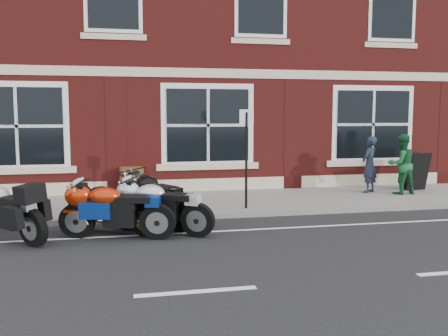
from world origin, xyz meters
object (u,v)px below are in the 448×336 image
at_px(moto_sport_red, 115,209).
at_px(barrel_planter, 132,181).
at_px(moto_sport_silver, 160,205).
at_px(moto_touring_silver, 6,208).
at_px(pedestrian_right, 401,164).
at_px(parking_sign, 246,152).
at_px(a_board_sign, 415,171).
at_px(moto_sport_black, 111,206).
at_px(pedestrian_left, 369,164).
at_px(moto_naked_black, 155,197).

height_order(moto_sport_red, barrel_planter, moto_sport_red).
bearing_deg(moto_sport_silver, moto_sport_red, 136.36).
relative_size(moto_touring_silver, pedestrian_right, 1.05).
xyz_separation_m(moto_sport_red, parking_sign, (2.94, 1.76, 0.87)).
distance_m(moto_sport_red, moto_sport_silver, 0.88).
bearing_deg(a_board_sign, moto_sport_black, -167.50).
bearing_deg(parking_sign, a_board_sign, 22.90).
distance_m(moto_sport_red, parking_sign, 3.54).
relative_size(moto_sport_black, pedestrian_right, 1.12).
height_order(moto_sport_red, pedestrian_left, pedestrian_left).
height_order(moto_sport_black, moto_naked_black, moto_naked_black).
distance_m(moto_naked_black, parking_sign, 2.42).
xyz_separation_m(pedestrian_left, a_board_sign, (1.51, 0.17, -0.24)).
relative_size(moto_sport_red, moto_sport_black, 1.16).
height_order(moto_touring_silver, moto_naked_black, moto_touring_silver).
distance_m(moto_touring_silver, moto_sport_silver, 2.79).
bearing_deg(moto_sport_red, moto_naked_black, -23.58).
relative_size(moto_sport_red, barrel_planter, 2.83).
height_order(pedestrian_left, pedestrian_right, pedestrian_right).
bearing_deg(barrel_planter, moto_sport_black, -97.39).
height_order(moto_sport_black, pedestrian_right, pedestrian_right).
bearing_deg(pedestrian_left, pedestrian_right, 111.37).
bearing_deg(pedestrian_right, barrel_planter, -14.89).
bearing_deg(a_board_sign, pedestrian_left, 179.03).
bearing_deg(moto_sport_black, barrel_planter, 23.18).
relative_size(moto_touring_silver, pedestrian_left, 1.09).
bearing_deg(moto_touring_silver, parking_sign, -27.04).
bearing_deg(pedestrian_left, moto_sport_black, -15.37).
distance_m(moto_sport_red, pedestrian_left, 7.61).
height_order(moto_sport_silver, pedestrian_left, pedestrian_left).
height_order(moto_sport_silver, parking_sign, parking_sign).
xyz_separation_m(a_board_sign, barrel_planter, (-7.95, 0.78, -0.17)).
relative_size(moto_sport_black, parking_sign, 0.81).
distance_m(moto_sport_red, pedestrian_right, 8.10).
distance_m(moto_sport_silver, barrel_planter, 4.06).
relative_size(moto_sport_silver, moto_naked_black, 0.93).
bearing_deg(a_board_sign, barrel_planter, 167.19).
relative_size(moto_naked_black, parking_sign, 0.90).
relative_size(moto_touring_silver, moto_sport_black, 0.93).
bearing_deg(pedestrian_right, parking_sign, 9.56).
height_order(moto_sport_black, pedestrian_left, pedestrian_left).
relative_size(moto_sport_silver, pedestrian_right, 1.16).
xyz_separation_m(moto_touring_silver, a_board_sign, (10.30, 3.13, 0.07)).
distance_m(moto_sport_silver, pedestrian_left, 6.76).
bearing_deg(barrel_planter, pedestrian_right, -10.84).
height_order(pedestrian_left, parking_sign, parking_sign).
relative_size(pedestrian_right, parking_sign, 0.72).
distance_m(moto_touring_silver, moto_naked_black, 2.82).
height_order(moto_touring_silver, parking_sign, parking_sign).
bearing_deg(parking_sign, moto_sport_red, -143.64).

